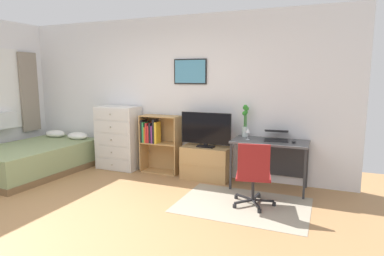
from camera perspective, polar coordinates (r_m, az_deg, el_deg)
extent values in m
plane|color=#A87A4C|center=(4.13, -18.86, -15.63)|extent=(7.20, 7.20, 0.00)
cube|color=white|center=(5.81, -3.46, 5.62)|extent=(6.12, 0.06, 2.70)
cube|color=black|center=(5.60, -0.32, 9.79)|extent=(0.59, 0.02, 0.42)
cube|color=#4C93B7|center=(5.59, -0.37, 9.79)|extent=(0.55, 0.01, 0.38)
cube|color=gray|center=(7.28, -26.43, 5.62)|extent=(0.05, 0.40, 1.54)
cube|color=silver|center=(6.85, -30.27, 1.14)|extent=(0.20, 0.52, 0.30)
cube|color=#9E937F|center=(4.51, 8.81, -13.04)|extent=(1.70, 1.20, 0.01)
cube|color=brown|center=(6.48, -25.61, -6.57)|extent=(1.40, 2.08, 0.10)
cube|color=#8C9E6B|center=(6.42, -25.76, -4.43)|extent=(1.35, 2.04, 0.40)
ellipsoid|color=white|center=(7.08, -22.64, -0.92)|extent=(0.45, 0.30, 0.14)
ellipsoid|color=white|center=(6.67, -19.24, -1.30)|extent=(0.45, 0.30, 0.14)
cube|color=silver|center=(6.17, -12.64, -1.65)|extent=(0.77, 0.42, 1.15)
cube|color=silver|center=(6.10, -13.67, -6.19)|extent=(0.73, 0.01, 0.21)
sphere|color=#A59E8C|center=(6.08, -13.76, -6.23)|extent=(0.03, 0.03, 0.03)
cube|color=silver|center=(6.04, -13.75, -4.11)|extent=(0.73, 0.01, 0.21)
sphere|color=#A59E8C|center=(6.03, -13.84, -4.14)|extent=(0.03, 0.03, 0.03)
cube|color=silver|center=(6.00, -13.83, -1.99)|extent=(0.73, 0.01, 0.21)
sphere|color=#A59E8C|center=(5.98, -13.92, -2.02)|extent=(0.03, 0.03, 0.03)
cube|color=silver|center=(5.96, -13.91, 0.16)|extent=(0.73, 0.01, 0.21)
sphere|color=#A59E8C|center=(5.94, -14.00, 0.13)|extent=(0.03, 0.03, 0.03)
cube|color=silver|center=(5.93, -14.00, 2.33)|extent=(0.73, 0.01, 0.21)
sphere|color=#A59E8C|center=(5.92, -14.09, 2.31)|extent=(0.03, 0.03, 0.03)
cube|color=tan|center=(5.96, -8.37, -2.55)|extent=(0.02, 0.30, 1.01)
cube|color=tan|center=(5.64, -2.43, -3.11)|extent=(0.02, 0.30, 1.01)
cube|color=tan|center=(5.92, -5.41, -7.55)|extent=(0.70, 0.30, 0.02)
cube|color=tan|center=(5.79, -5.49, -2.63)|extent=(0.66, 0.30, 0.02)
cube|color=tan|center=(5.71, -5.56, 2.07)|extent=(0.66, 0.30, 0.02)
cube|color=tan|center=(5.92, -4.82, -2.56)|extent=(0.70, 0.01, 1.01)
cube|color=black|center=(5.87, -8.36, -0.50)|extent=(0.02, 0.21, 0.39)
cube|color=#2D8C4C|center=(5.86, -8.06, -0.68)|extent=(0.03, 0.21, 0.36)
cube|color=orange|center=(5.86, -7.77, -1.07)|extent=(0.02, 0.22, 0.28)
cube|color=red|center=(5.82, -7.62, -0.79)|extent=(0.03, 0.18, 0.34)
cube|color=red|center=(5.82, -7.16, -0.98)|extent=(0.03, 0.23, 0.30)
cube|color=black|center=(5.80, -6.84, -0.75)|extent=(0.03, 0.24, 0.36)
cube|color=#8C388C|center=(5.77, -6.65, -1.07)|extent=(0.02, 0.18, 0.30)
cube|color=black|center=(5.74, -6.35, -0.53)|extent=(0.04, 0.18, 0.42)
cube|color=gold|center=(5.72, -6.03, -0.80)|extent=(0.04, 0.17, 0.37)
cube|color=tan|center=(5.46, 2.44, -6.08)|extent=(0.79, 0.40, 0.54)
cube|color=tan|center=(5.27, 1.67, -6.61)|extent=(0.79, 0.01, 0.02)
cube|color=black|center=(5.37, 2.39, -3.22)|extent=(0.28, 0.16, 0.02)
cube|color=black|center=(5.36, 2.39, -2.86)|extent=(0.06, 0.04, 0.05)
cube|color=black|center=(5.32, 2.41, -0.05)|extent=(0.85, 0.02, 0.51)
cube|color=black|center=(5.30, 2.37, -0.07)|extent=(0.82, 0.01, 0.48)
cube|color=#4C4C4F|center=(5.01, 13.41, -2.34)|extent=(1.11, 0.57, 0.03)
cube|color=#2D2D30|center=(4.96, 6.74, -6.66)|extent=(0.03, 0.03, 0.71)
cube|color=#2D2D30|center=(4.80, 18.98, -7.65)|extent=(0.03, 0.03, 0.71)
cube|color=#2D2D30|center=(5.44, 8.24, -5.29)|extent=(0.03, 0.03, 0.71)
cube|color=#2D2D30|center=(5.29, 19.36, -6.13)|extent=(0.03, 0.03, 0.71)
cube|color=#2D2D30|center=(5.35, 13.77, -5.31)|extent=(1.05, 0.02, 0.50)
cylinder|color=#232326|center=(4.55, 14.08, -12.72)|extent=(0.05, 0.05, 0.05)
cube|color=#232326|center=(4.53, 12.29, -12.22)|extent=(0.28, 0.09, 0.02)
cylinder|color=#232326|center=(4.79, 11.55, -11.51)|extent=(0.05, 0.05, 0.05)
cube|color=#232326|center=(4.65, 11.04, -11.60)|extent=(0.06, 0.28, 0.02)
cylinder|color=#232326|center=(4.70, 7.67, -11.81)|extent=(0.05, 0.05, 0.05)
cube|color=#232326|center=(4.61, 9.05, -11.76)|extent=(0.27, 0.14, 0.02)
cylinder|color=#232326|center=(4.40, 7.41, -13.32)|extent=(0.05, 0.05, 0.05)
cube|color=#232326|center=(4.45, 8.98, -12.50)|extent=(0.21, 0.23, 0.02)
cylinder|color=#232326|center=(4.30, 11.61, -13.97)|extent=(0.05, 0.05, 0.05)
cube|color=#232326|center=(4.41, 11.04, -12.81)|extent=(0.16, 0.26, 0.02)
cylinder|color=#232326|center=(4.47, 10.54, -10.20)|extent=(0.04, 0.04, 0.30)
cube|color=maroon|center=(4.42, 10.60, -8.18)|extent=(0.52, 0.52, 0.03)
cube|color=maroon|center=(4.16, 10.67, -5.82)|extent=(0.40, 0.12, 0.45)
cube|color=black|center=(5.04, 14.40, -2.08)|extent=(0.38, 0.28, 0.01)
cube|color=black|center=(5.03, 14.40, -2.01)|extent=(0.35, 0.26, 0.00)
cube|color=black|center=(5.16, 14.46, -0.53)|extent=(0.38, 0.27, 0.07)
cube|color=black|center=(5.16, 14.46, -0.52)|extent=(0.35, 0.24, 0.06)
ellipsoid|color=#262628|center=(4.94, 17.27, -2.30)|extent=(0.06, 0.10, 0.03)
cylinder|color=silver|center=(5.27, 9.17, -0.62)|extent=(0.09, 0.09, 0.16)
cylinder|color=#3D8438|center=(5.23, 9.44, 1.17)|extent=(0.01, 0.01, 0.40)
sphere|color=#308B2C|center=(5.21, 9.50, 3.35)|extent=(0.07, 0.07, 0.07)
cylinder|color=#3D8438|center=(5.25, 9.26, 0.86)|extent=(0.01, 0.01, 0.34)
sphere|color=#308B2C|center=(5.23, 9.31, 2.69)|extent=(0.07, 0.07, 0.07)
cylinder|color=#3D8438|center=(5.25, 9.15, 1.26)|extent=(0.01, 0.01, 0.41)
sphere|color=#308B2C|center=(5.23, 9.21, 3.50)|extent=(0.07, 0.07, 0.07)
cylinder|color=#3D8438|center=(5.25, 9.06, 0.77)|extent=(0.01, 0.01, 0.32)
sphere|color=#308B2C|center=(5.23, 9.10, 2.52)|extent=(0.07, 0.07, 0.07)
cylinder|color=#3D8438|center=(5.23, 9.21, 1.31)|extent=(0.01, 0.01, 0.43)
sphere|color=#308B2C|center=(5.20, 9.27, 3.64)|extent=(0.07, 0.07, 0.07)
cylinder|color=silver|center=(5.03, 9.66, -1.97)|extent=(0.06, 0.06, 0.01)
cylinder|color=silver|center=(5.02, 9.67, -1.38)|extent=(0.01, 0.01, 0.10)
cone|color=silver|center=(5.01, 9.70, -0.40)|extent=(0.07, 0.07, 0.07)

